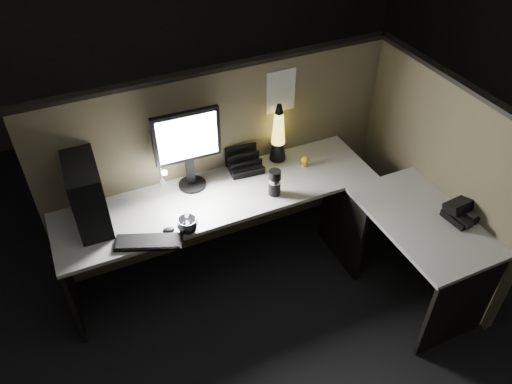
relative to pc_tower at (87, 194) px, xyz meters
name	(u,v)px	position (x,y,z in m)	size (l,w,h in m)	color
floor	(274,314)	(1.00, -0.69, -0.96)	(6.00, 6.00, 0.00)	black
room_shell	(281,124)	(1.00, -0.69, 0.66)	(6.00, 6.00, 6.00)	silver
partition_back	(222,162)	(1.00, 0.24, -0.21)	(2.66, 0.06, 1.50)	brown
partition_right	(434,178)	(2.33, -0.59, -0.21)	(0.06, 1.66, 1.50)	brown
desk	(283,228)	(1.18, -0.44, -0.38)	(2.60, 1.60, 0.73)	beige
pc_tower	(87,194)	(0.00, 0.00, 0.00)	(0.20, 0.44, 0.46)	black
monitor	(188,143)	(0.71, 0.10, 0.13)	(0.47, 0.20, 0.60)	black
keyboard	(149,242)	(0.27, -0.35, -0.22)	(0.42, 0.14, 0.02)	black
mouse	(169,230)	(0.42, -0.31, -0.22)	(0.08, 0.06, 0.03)	black
clip_lamp	(163,175)	(0.52, 0.13, -0.11)	(0.04, 0.16, 0.21)	silver
organizer	(244,164)	(1.14, 0.12, -0.19)	(0.26, 0.23, 0.18)	black
lava_lamp	(278,137)	(1.42, 0.13, -0.04)	(0.13, 0.13, 0.47)	black
travel_mug	(275,183)	(1.21, -0.24, -0.13)	(0.09, 0.09, 0.20)	black
steel_mug	(188,225)	(0.54, -0.35, -0.18)	(0.14, 0.14, 0.11)	#BABAC1
figurine	(305,160)	(1.57, -0.04, -0.18)	(0.06, 0.06, 0.06)	gold
pinned_paper	(281,91)	(1.47, 0.20, 0.30)	(0.23, 0.00, 0.33)	white
desk_phone	(462,211)	(2.24, -0.97, -0.18)	(0.24, 0.24, 0.13)	black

